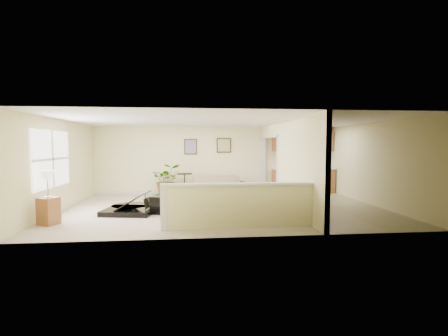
{
  "coord_description": "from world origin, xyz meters",
  "views": [
    {
      "loc": [
        -0.9,
        -9.19,
        1.8
      ],
      "look_at": [
        0.05,
        0.4,
        1.13
      ],
      "focal_mm": 26.0,
      "sensor_mm": 36.0,
      "label": 1
    }
  ],
  "objects": [
    {
      "name": "pony_half_wall",
      "position": [
        0.08,
        -2.3,
        0.52
      ],
      "size": [
        3.42,
        0.22,
        1.0
      ],
      "color": "beige",
      "rests_on": "floor"
    },
    {
      "name": "interior_partition",
      "position": [
        1.8,
        0.25,
        1.22
      ],
      "size": [
        0.18,
        5.99,
        2.5
      ],
      "color": "beige",
      "rests_on": "floor"
    },
    {
      "name": "floor",
      "position": [
        0.0,
        0.0,
        0.0
      ],
      "size": [
        9.0,
        9.0,
        0.0
      ],
      "primitive_type": "plane",
      "color": "#B9A790",
      "rests_on": "ground"
    },
    {
      "name": "left_window",
      "position": [
        -4.49,
        -0.5,
        1.45
      ],
      "size": [
        0.05,
        2.15,
        1.45
      ],
      "primitive_type": "cube",
      "color": "white",
      "rests_on": "left_wall"
    },
    {
      "name": "back_wall",
      "position": [
        0.0,
        3.0,
        1.25
      ],
      "size": [
        9.0,
        0.04,
        2.5
      ],
      "primitive_type": "cube",
      "color": "beige",
      "rests_on": "floor"
    },
    {
      "name": "accent_table",
      "position": [
        -1.17,
        2.46,
        0.51
      ],
      "size": [
        0.55,
        0.55,
        0.8
      ],
      "color": "black",
      "rests_on": "floor"
    },
    {
      "name": "palm_plant",
      "position": [
        -1.79,
        2.48,
        0.56
      ],
      "size": [
        1.11,
        0.98,
        1.14
      ],
      "color": "black",
      "rests_on": "floor"
    },
    {
      "name": "small_plant",
      "position": [
        0.92,
        2.52,
        0.21
      ],
      "size": [
        0.28,
        0.28,
        0.49
      ],
      "color": "black",
      "rests_on": "floor"
    },
    {
      "name": "piano_bench",
      "position": [
        -1.73,
        -0.45,
        0.23
      ],
      "size": [
        0.55,
        0.77,
        0.47
      ],
      "primitive_type": "cube",
      "rotation": [
        0.0,
        0.0,
        -0.31
      ],
      "color": "black",
      "rests_on": "floor"
    },
    {
      "name": "piano",
      "position": [
        -2.58,
        -0.37,
        0.51
      ],
      "size": [
        1.65,
        1.68,
        1.22
      ],
      "rotation": [
        0.0,
        0.0,
        -0.16
      ],
      "color": "black",
      "rests_on": "floor"
    },
    {
      "name": "left_wall",
      "position": [
        -4.5,
        0.0,
        1.25
      ],
      "size": [
        0.04,
        6.0,
        2.5
      ],
      "primitive_type": "cube",
      "color": "beige",
      "rests_on": "floor"
    },
    {
      "name": "right_wall",
      "position": [
        4.5,
        0.0,
        1.25
      ],
      "size": [
        0.04,
        6.0,
        2.5
      ],
      "primitive_type": "cube",
      "color": "beige",
      "rests_on": "floor"
    },
    {
      "name": "ceiling",
      "position": [
        0.0,
        0.0,
        2.5
      ],
      "size": [
        9.0,
        6.0,
        0.04
      ],
      "primitive_type": "cube",
      "color": "silver",
      "rests_on": "back_wall"
    },
    {
      "name": "lamp_stand",
      "position": [
        -4.15,
        -1.57,
        0.52
      ],
      "size": [
        0.48,
        0.48,
        1.24
      ],
      "color": "brown",
      "rests_on": "floor"
    },
    {
      "name": "wall_art_left",
      "position": [
        -0.95,
        2.97,
        1.75
      ],
      "size": [
        0.48,
        0.04,
        0.58
      ],
      "color": "#392514",
      "rests_on": "back_wall"
    },
    {
      "name": "loveseat",
      "position": [
        -0.01,
        2.21,
        0.35
      ],
      "size": [
        1.73,
        1.12,
        0.92
      ],
      "rotation": [
        0.0,
        0.0,
        0.13
      ],
      "color": "tan",
      "rests_on": "floor"
    },
    {
      "name": "kitchen_vinyl",
      "position": [
        3.15,
        0.0,
        0.0
      ],
      "size": [
        2.7,
        6.0,
        0.01
      ],
      "primitive_type": "cube",
      "color": "gray",
      "rests_on": "floor"
    },
    {
      "name": "wall_mirror",
      "position": [
        0.3,
        2.97,
        1.8
      ],
      "size": [
        0.55,
        0.04,
        0.55
      ],
      "color": "#392514",
      "rests_on": "back_wall"
    },
    {
      "name": "front_wall",
      "position": [
        0.0,
        -3.0,
        1.25
      ],
      "size": [
        9.0,
        0.04,
        2.5
      ],
      "primitive_type": "cube",
      "color": "beige",
      "rests_on": "floor"
    },
    {
      "name": "kitchen_cabinets",
      "position": [
        3.19,
        2.73,
        0.87
      ],
      "size": [
        2.36,
        0.65,
        2.33
      ],
      "color": "brown",
      "rests_on": "floor"
    }
  ]
}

